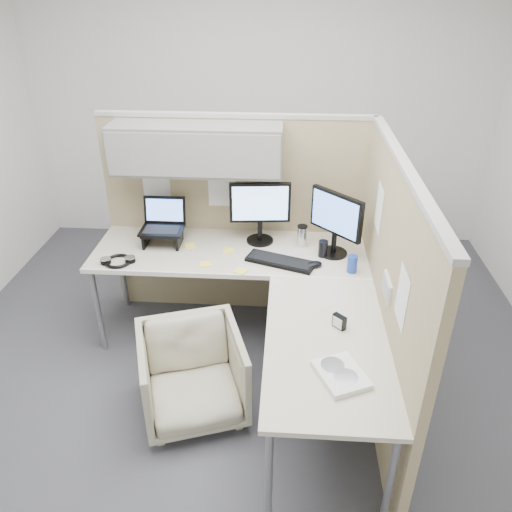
# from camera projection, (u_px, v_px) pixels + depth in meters

# --- Properties ---
(ground) EXTENTS (4.50, 4.50, 0.00)m
(ground) POSITION_uv_depth(u_px,v_px,m) (239.00, 378.00, 3.52)
(ground) COLOR #3E3E44
(ground) RESTS_ON ground
(partition_back) EXTENTS (2.00, 0.36, 1.63)m
(partition_back) POSITION_uv_depth(u_px,v_px,m) (219.00, 187.00, 3.71)
(partition_back) COLOR tan
(partition_back) RESTS_ON ground
(partition_right) EXTENTS (0.07, 2.03, 1.63)m
(partition_right) POSITION_uv_depth(u_px,v_px,m) (385.00, 291.00, 3.00)
(partition_right) COLOR tan
(partition_right) RESTS_ON ground
(desk) EXTENTS (2.00, 1.98, 0.73)m
(desk) POSITION_uv_depth(u_px,v_px,m) (258.00, 287.00, 3.28)
(desk) COLOR beige
(desk) RESTS_ON ground
(office_chair) EXTENTS (0.78, 0.75, 0.64)m
(office_chair) POSITION_uv_depth(u_px,v_px,m) (192.00, 371.00, 3.11)
(office_chair) COLOR #B4A98F
(office_chair) RESTS_ON ground
(monitor_left) EXTENTS (0.44, 0.20, 0.47)m
(monitor_left) POSITION_uv_depth(u_px,v_px,m) (260.00, 208.00, 3.61)
(monitor_left) COLOR black
(monitor_left) RESTS_ON desk
(monitor_right) EXTENTS (0.33, 0.34, 0.47)m
(monitor_right) POSITION_uv_depth(u_px,v_px,m) (336.00, 219.00, 3.45)
(monitor_right) COLOR black
(monitor_right) RESTS_ON desk
(laptop_station) EXTENTS (0.31, 0.27, 0.32)m
(laptop_station) POSITION_uv_depth(u_px,v_px,m) (163.00, 228.00, 3.67)
(laptop_station) COLOR black
(laptop_station) RESTS_ON desk
(keyboard) EXTENTS (0.50, 0.31, 0.02)m
(keyboard) POSITION_uv_depth(u_px,v_px,m) (280.00, 261.00, 3.46)
(keyboard) COLOR black
(keyboard) RESTS_ON desk
(mouse) EXTENTS (0.13, 0.10, 0.04)m
(mouse) POSITION_uv_depth(u_px,v_px,m) (314.00, 264.00, 3.41)
(mouse) COLOR black
(mouse) RESTS_ON desk
(travel_mug) EXTENTS (0.08, 0.08, 0.16)m
(travel_mug) POSITION_uv_depth(u_px,v_px,m) (302.00, 236.00, 3.65)
(travel_mug) COLOR silver
(travel_mug) RESTS_ON desk
(soda_can_green) EXTENTS (0.07, 0.07, 0.12)m
(soda_can_green) POSITION_uv_depth(u_px,v_px,m) (352.00, 264.00, 3.34)
(soda_can_green) COLOR #1E3FA5
(soda_can_green) RESTS_ON desk
(soda_can_silver) EXTENTS (0.07, 0.07, 0.12)m
(soda_can_silver) POSITION_uv_depth(u_px,v_px,m) (323.00, 249.00, 3.52)
(soda_can_silver) COLOR black
(soda_can_silver) RESTS_ON desk
(sticky_note_a) EXTENTS (0.09, 0.09, 0.01)m
(sticky_note_a) POSITION_uv_depth(u_px,v_px,m) (205.00, 264.00, 3.44)
(sticky_note_a) COLOR #FEED42
(sticky_note_a) RESTS_ON desk
(sticky_note_d) EXTENTS (0.08, 0.08, 0.01)m
(sticky_note_d) POSITION_uv_depth(u_px,v_px,m) (229.00, 251.00, 3.61)
(sticky_note_d) COLOR #FEED42
(sticky_note_d) RESTS_ON desk
(sticky_note_b) EXTENTS (0.10, 0.10, 0.01)m
(sticky_note_b) POSITION_uv_depth(u_px,v_px,m) (241.00, 271.00, 3.37)
(sticky_note_b) COLOR #FEED42
(sticky_note_b) RESTS_ON desk
(sticky_note_c) EXTENTS (0.10, 0.10, 0.01)m
(sticky_note_c) POSITION_uv_depth(u_px,v_px,m) (190.00, 245.00, 3.68)
(sticky_note_c) COLOR #FEED42
(sticky_note_c) RESTS_ON desk
(headphones) EXTENTS (0.24, 0.22, 0.03)m
(headphones) POSITION_uv_depth(u_px,v_px,m) (118.00, 261.00, 3.46)
(headphones) COLOR black
(headphones) RESTS_ON desk
(paper_stack) EXTENTS (0.30, 0.33, 0.03)m
(paper_stack) POSITION_uv_depth(u_px,v_px,m) (341.00, 374.00, 2.48)
(paper_stack) COLOR white
(paper_stack) RESTS_ON desk
(desk_clock) EXTENTS (0.08, 0.08, 0.08)m
(desk_clock) POSITION_uv_depth(u_px,v_px,m) (339.00, 322.00, 2.82)
(desk_clock) COLOR black
(desk_clock) RESTS_ON desk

